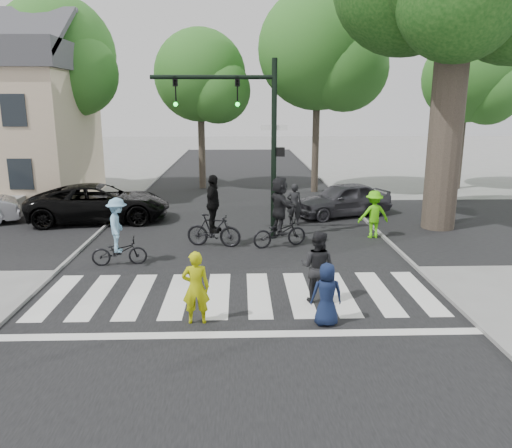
{
  "coord_description": "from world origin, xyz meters",
  "views": [
    {
      "loc": [
        0.06,
        -10.53,
        4.6
      ],
      "look_at": [
        0.5,
        3.0,
        1.3
      ],
      "focal_mm": 35.0,
      "sensor_mm": 36.0,
      "label": 1
    }
  ],
  "objects_px": {
    "cyclist_left": "(118,236)",
    "cyclist_right": "(280,216)",
    "traffic_signal": "(248,124)",
    "pedestrian_child": "(327,294)",
    "pedestrian_adult": "(317,267)",
    "car_suv": "(100,203)",
    "pedestrian_woman": "(196,288)",
    "car_grey": "(342,199)",
    "cyclist_mid": "(213,218)"
  },
  "relations": [
    {
      "from": "pedestrian_woman",
      "to": "cyclist_right",
      "type": "height_order",
      "value": "cyclist_right"
    },
    {
      "from": "pedestrian_woman",
      "to": "cyclist_mid",
      "type": "distance_m",
      "value": 5.86
    },
    {
      "from": "traffic_signal",
      "to": "car_grey",
      "type": "distance_m",
      "value": 6.14
    },
    {
      "from": "traffic_signal",
      "to": "pedestrian_child",
      "type": "height_order",
      "value": "traffic_signal"
    },
    {
      "from": "traffic_signal",
      "to": "pedestrian_child",
      "type": "xyz_separation_m",
      "value": [
        1.51,
        -6.97,
        -3.22
      ]
    },
    {
      "from": "pedestrian_woman",
      "to": "pedestrian_adult",
      "type": "height_order",
      "value": "pedestrian_adult"
    },
    {
      "from": "pedestrian_child",
      "to": "cyclist_left",
      "type": "xyz_separation_m",
      "value": [
        -5.31,
        4.18,
        0.18
      ]
    },
    {
      "from": "pedestrian_woman",
      "to": "car_suv",
      "type": "relative_size",
      "value": 0.3
    },
    {
      "from": "pedestrian_adult",
      "to": "cyclist_right",
      "type": "relative_size",
      "value": 0.74
    },
    {
      "from": "car_suv",
      "to": "pedestrian_child",
      "type": "bearing_deg",
      "value": -149.43
    },
    {
      "from": "cyclist_right",
      "to": "car_grey",
      "type": "bearing_deg",
      "value": 56.52
    },
    {
      "from": "cyclist_left",
      "to": "cyclist_right",
      "type": "height_order",
      "value": "cyclist_right"
    },
    {
      "from": "cyclist_mid",
      "to": "cyclist_right",
      "type": "bearing_deg",
      "value": -2.59
    },
    {
      "from": "cyclist_mid",
      "to": "cyclist_left",
      "type": "bearing_deg",
      "value": -144.92
    },
    {
      "from": "car_suv",
      "to": "pedestrian_adult",
      "type": "bearing_deg",
      "value": -145.53
    },
    {
      "from": "pedestrian_child",
      "to": "car_suv",
      "type": "relative_size",
      "value": 0.25
    },
    {
      "from": "pedestrian_child",
      "to": "cyclist_left",
      "type": "bearing_deg",
      "value": -40.49
    },
    {
      "from": "traffic_signal",
      "to": "pedestrian_woman",
      "type": "distance_m",
      "value": 7.57
    },
    {
      "from": "cyclist_right",
      "to": "pedestrian_adult",
      "type": "bearing_deg",
      "value": -83.7
    },
    {
      "from": "cyclist_mid",
      "to": "car_grey",
      "type": "height_order",
      "value": "cyclist_mid"
    },
    {
      "from": "cyclist_right",
      "to": "car_suv",
      "type": "xyz_separation_m",
      "value": [
        -6.82,
        3.79,
        -0.29
      ]
    },
    {
      "from": "pedestrian_adult",
      "to": "pedestrian_woman",
      "type": "bearing_deg",
      "value": 46.53
    },
    {
      "from": "pedestrian_woman",
      "to": "car_grey",
      "type": "relative_size",
      "value": 0.39
    },
    {
      "from": "pedestrian_child",
      "to": "car_suv",
      "type": "distance_m",
      "value": 12.19
    },
    {
      "from": "pedestrian_adult",
      "to": "pedestrian_child",
      "type": "bearing_deg",
      "value": 115.14
    },
    {
      "from": "cyclist_mid",
      "to": "car_grey",
      "type": "relative_size",
      "value": 0.58
    },
    {
      "from": "cyclist_mid",
      "to": "car_grey",
      "type": "distance_m",
      "value": 6.74
    },
    {
      "from": "cyclist_left",
      "to": "cyclist_right",
      "type": "xyz_separation_m",
      "value": [
        4.79,
        1.75,
        0.18
      ]
    },
    {
      "from": "pedestrian_adult",
      "to": "cyclist_mid",
      "type": "xyz_separation_m",
      "value": [
        -2.66,
        4.76,
        0.11
      ]
    },
    {
      "from": "car_suv",
      "to": "traffic_signal",
      "type": "bearing_deg",
      "value": -121.8
    },
    {
      "from": "car_grey",
      "to": "cyclist_left",
      "type": "bearing_deg",
      "value": -71.59
    },
    {
      "from": "car_suv",
      "to": "car_grey",
      "type": "xyz_separation_m",
      "value": [
        9.79,
        0.68,
        -0.05
      ]
    },
    {
      "from": "pedestrian_child",
      "to": "pedestrian_adult",
      "type": "distance_m",
      "value": 1.29
    },
    {
      "from": "pedestrian_child",
      "to": "car_suv",
      "type": "xyz_separation_m",
      "value": [
        -7.35,
        9.73,
        0.07
      ]
    },
    {
      "from": "pedestrian_adult",
      "to": "cyclist_left",
      "type": "distance_m",
      "value": 6.04
    },
    {
      "from": "traffic_signal",
      "to": "car_grey",
      "type": "relative_size",
      "value": 1.46
    },
    {
      "from": "car_grey",
      "to": "car_suv",
      "type": "bearing_deg",
      "value": -106.39
    },
    {
      "from": "pedestrian_woman",
      "to": "cyclist_mid",
      "type": "height_order",
      "value": "cyclist_mid"
    },
    {
      "from": "traffic_signal",
      "to": "car_suv",
      "type": "bearing_deg",
      "value": 154.7
    },
    {
      "from": "traffic_signal",
      "to": "pedestrian_woman",
      "type": "xyz_separation_m",
      "value": [
        -1.24,
        -6.79,
        -3.1
      ]
    },
    {
      "from": "car_suv",
      "to": "pedestrian_woman",
      "type": "bearing_deg",
      "value": -160.8
    },
    {
      "from": "pedestrian_child",
      "to": "car_suv",
      "type": "bearing_deg",
      "value": -55.2
    },
    {
      "from": "traffic_signal",
      "to": "pedestrian_child",
      "type": "bearing_deg",
      "value": -77.77
    },
    {
      "from": "traffic_signal",
      "to": "cyclist_mid",
      "type": "height_order",
      "value": "traffic_signal"
    },
    {
      "from": "pedestrian_woman",
      "to": "cyclist_right",
      "type": "xyz_separation_m",
      "value": [
        2.23,
        5.76,
        0.24
      ]
    },
    {
      "from": "cyclist_mid",
      "to": "pedestrian_child",
      "type": "bearing_deg",
      "value": -66.08
    },
    {
      "from": "cyclist_mid",
      "to": "car_grey",
      "type": "xyz_separation_m",
      "value": [
        5.11,
        4.38,
        -0.27
      ]
    },
    {
      "from": "pedestrian_woman",
      "to": "cyclist_left",
      "type": "bearing_deg",
      "value": -60.58
    },
    {
      "from": "pedestrian_adult",
      "to": "car_suv",
      "type": "height_order",
      "value": "pedestrian_adult"
    },
    {
      "from": "pedestrian_child",
      "to": "cyclist_mid",
      "type": "height_order",
      "value": "cyclist_mid"
    }
  ]
}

